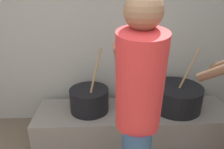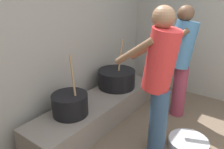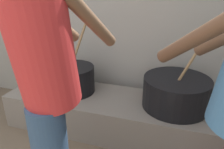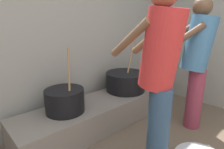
% 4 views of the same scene
% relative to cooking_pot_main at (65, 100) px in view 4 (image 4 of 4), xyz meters
% --- Properties ---
extents(block_enclosure_rear, '(4.94, 0.20, 2.34)m').
position_rel_cooking_pot_main_xyz_m(block_enclosure_rear, '(-0.03, 0.49, 0.69)').
color(block_enclosure_rear, '#9E998E').
rests_on(block_enclosure_rear, ground_plane).
extents(hearth_ledge, '(2.25, 0.60, 0.35)m').
position_rel_cooking_pot_main_xyz_m(hearth_ledge, '(0.51, -0.03, -0.31)').
color(hearth_ledge, slate).
rests_on(hearth_ledge, ground_plane).
extents(cooking_pot_main, '(0.44, 0.44, 0.72)m').
position_rel_cooking_pot_main_xyz_m(cooking_pot_main, '(0.00, 0.00, 0.00)').
color(cooking_pot_main, black).
rests_on(cooking_pot_main, hearth_ledge).
extents(cooking_pot_secondary, '(0.58, 0.58, 0.73)m').
position_rel_cooking_pot_main_xyz_m(cooking_pot_secondary, '(1.01, 0.01, 0.00)').
color(cooking_pot_secondary, black).
rests_on(cooking_pot_secondary, hearth_ledge).
extents(cook_in_blue_shirt, '(0.70, 0.70, 1.62)m').
position_rel_cooking_pot_main_xyz_m(cook_in_blue_shirt, '(1.33, -0.87, 0.44)').
color(cook_in_blue_shirt, '#8C3347').
rests_on(cook_in_blue_shirt, ground_plane).
extents(cook_in_red_shirt, '(0.40, 0.72, 1.67)m').
position_rel_cooking_pot_main_xyz_m(cook_in_red_shirt, '(0.39, -0.97, 0.48)').
color(cook_in_red_shirt, navy).
rests_on(cook_in_red_shirt, ground_plane).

